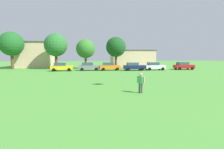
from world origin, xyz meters
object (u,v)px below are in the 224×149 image
object	(u,v)px
tree_far_left	(11,44)
parked_car_orange_2	(109,66)
parked_car_white_4	(154,66)
tree_right	(86,49)
parked_car_yellow_0	(61,67)
parked_car_red_5	(184,66)
tree_left	(56,45)
tree_far_right	(116,47)
adult_bystander	(141,81)
parked_car_gray_1	(89,66)
parked_car_navy_3	(134,66)

from	to	relation	value
tree_far_left	parked_car_orange_2	bearing A→B (deg)	-17.88
parked_car_white_4	tree_right	world-z (taller)	tree_right
parked_car_yellow_0	parked_car_orange_2	bearing A→B (deg)	1.90
parked_car_red_5	tree_left	size ratio (longest dim) A/B	0.53
parked_car_yellow_0	tree_left	distance (m)	7.59
parked_car_yellow_0	tree_far_left	world-z (taller)	tree_far_left
tree_far_right	tree_right	bearing A→B (deg)	-168.73
parked_car_yellow_0	parked_car_orange_2	distance (m)	9.79
adult_bystander	tree_far_left	size ratio (longest dim) A/B	0.20
tree_left	tree_far_left	bearing A→B (deg)	171.15
tree_far_left	adult_bystander	bearing A→B (deg)	-55.83
parked_car_red_5	tree_far_left	distance (m)	39.16
parked_car_yellow_0	parked_car_white_4	world-z (taller)	same
parked_car_white_4	tree_left	distance (m)	22.58
tree_right	adult_bystander	bearing A→B (deg)	-81.92
parked_car_gray_1	tree_far_right	distance (m)	10.84
parked_car_white_4	tree_far_left	distance (m)	32.54
parked_car_orange_2	parked_car_red_5	world-z (taller)	same
parked_car_yellow_0	parked_car_white_4	size ratio (longest dim) A/B	1.00
adult_bystander	parked_car_orange_2	distance (m)	23.90
parked_car_red_5	tree_left	distance (m)	29.10
adult_bystander	parked_car_yellow_0	size ratio (longest dim) A/B	0.39
parked_car_white_4	tree_far_left	xyz separation A→B (m)	(-31.21, 7.79, 4.90)
parked_car_white_4	tree_far_left	size ratio (longest dim) A/B	0.50
parked_car_gray_1	tree_left	bearing A→B (deg)	144.98
adult_bystander	parked_car_red_5	xyz separation A→B (m)	(17.18, 23.39, -0.13)
parked_car_navy_3	parked_car_gray_1	bearing A→B (deg)	171.63
adult_bystander	parked_car_red_5	distance (m)	29.02
parked_car_red_5	tree_left	world-z (taller)	tree_left
tree_left	parked_car_gray_1	bearing A→B (deg)	-35.02
parked_car_white_4	tree_right	size ratio (longest dim) A/B	0.62
parked_car_yellow_0	parked_car_white_4	xyz separation A→B (m)	(19.38, -0.50, 0.00)
parked_car_gray_1	tree_far_right	xyz separation A→B (m)	(6.99, 7.02, 4.39)
parked_car_red_5	tree_far_right	xyz separation A→B (m)	(-13.86, 7.84, 4.39)
adult_bystander	parked_car_gray_1	distance (m)	24.49
parked_car_gray_1	parked_car_orange_2	xyz separation A→B (m)	(4.33, -0.32, 0.00)
adult_bystander	parked_car_red_5	size ratio (longest dim) A/B	0.39
parked_car_gray_1	tree_right	world-z (taller)	tree_right
parked_car_orange_2	tree_left	size ratio (longest dim) A/B	0.53
parked_car_gray_1	parked_car_navy_3	distance (m)	9.44
parked_car_yellow_0	adult_bystander	bearing A→B (deg)	-68.83
parked_car_orange_2	tree_left	world-z (taller)	tree_left
parked_car_yellow_0	parked_car_gray_1	distance (m)	5.49
parked_car_white_4	tree_right	distance (m)	16.39
parked_car_yellow_0	tree_far_left	distance (m)	14.73
parked_car_yellow_0	tree_right	distance (m)	8.75
parked_car_yellow_0	parked_car_navy_3	size ratio (longest dim) A/B	1.00
parked_car_navy_3	tree_left	size ratio (longest dim) A/B	0.53
parked_car_yellow_0	parked_car_gray_1	size ratio (longest dim) A/B	1.00
parked_car_orange_2	parked_car_gray_1	bearing A→B (deg)	175.78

